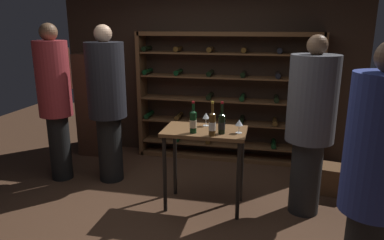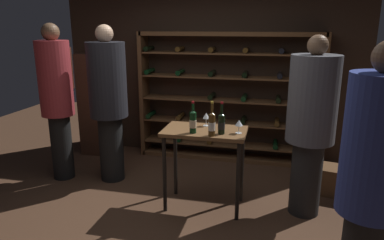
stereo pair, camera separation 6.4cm
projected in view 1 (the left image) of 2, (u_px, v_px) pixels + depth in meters
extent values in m
plane|color=#472D1E|center=(174.00, 216.00, 3.90)|extent=(10.15, 10.15, 0.00)
cube|color=#332319|center=(208.00, 74.00, 5.51)|extent=(4.64, 0.10, 2.60)
cube|color=brown|center=(142.00, 94.00, 5.61)|extent=(0.06, 0.32, 1.94)
cube|color=brown|center=(319.00, 102.00, 5.06)|extent=(0.06, 0.32, 1.94)
cube|color=brown|center=(228.00, 34.00, 5.09)|extent=(2.67, 0.32, 0.06)
cube|color=brown|center=(225.00, 156.00, 5.58)|extent=(2.67, 0.32, 0.06)
cube|color=brown|center=(225.00, 144.00, 5.53)|extent=(2.59, 0.32, 0.02)
cylinder|color=black|center=(179.00, 137.00, 5.67)|extent=(0.08, 0.30, 0.08)
cylinder|color=#4C3314|center=(209.00, 139.00, 5.56)|extent=(0.08, 0.30, 0.08)
cylinder|color=black|center=(274.00, 144.00, 5.36)|extent=(0.08, 0.30, 0.08)
cylinder|color=black|center=(308.00, 146.00, 5.25)|extent=(0.08, 0.30, 0.08)
cube|color=brown|center=(225.00, 122.00, 5.44)|extent=(2.59, 0.32, 0.02)
cylinder|color=black|center=(149.00, 115.00, 5.68)|extent=(0.08, 0.30, 0.08)
cylinder|color=#4C3314|center=(179.00, 116.00, 5.58)|extent=(0.08, 0.30, 0.08)
cylinder|color=black|center=(242.00, 120.00, 5.37)|extent=(0.08, 0.30, 0.08)
cylinder|color=#4C3314|center=(275.00, 122.00, 5.27)|extent=(0.08, 0.30, 0.08)
cylinder|color=black|center=(310.00, 123.00, 5.16)|extent=(0.08, 0.30, 0.08)
cube|color=brown|center=(226.00, 100.00, 5.34)|extent=(2.59, 0.32, 0.02)
cylinder|color=black|center=(210.00, 96.00, 5.38)|extent=(0.08, 0.30, 0.08)
cylinder|color=black|center=(243.00, 97.00, 5.28)|extent=(0.08, 0.30, 0.08)
cylinder|color=black|center=(276.00, 99.00, 5.18)|extent=(0.08, 0.30, 0.08)
cylinder|color=black|center=(312.00, 100.00, 5.07)|extent=(0.08, 0.30, 0.08)
cube|color=brown|center=(227.00, 77.00, 5.25)|extent=(2.59, 0.32, 0.02)
cylinder|color=black|center=(148.00, 71.00, 5.50)|extent=(0.08, 0.30, 0.08)
cylinder|color=black|center=(178.00, 72.00, 5.39)|extent=(0.08, 0.30, 0.08)
cylinder|color=black|center=(210.00, 73.00, 5.29)|extent=(0.08, 0.30, 0.08)
cylinder|color=black|center=(243.00, 74.00, 5.19)|extent=(0.08, 0.30, 0.08)
cylinder|color=black|center=(278.00, 75.00, 5.09)|extent=(0.08, 0.30, 0.08)
cylinder|color=#4C3314|center=(314.00, 76.00, 4.98)|extent=(0.08, 0.30, 0.08)
cube|color=brown|center=(227.00, 53.00, 5.16)|extent=(2.59, 0.32, 0.02)
cylinder|color=black|center=(147.00, 48.00, 5.41)|extent=(0.08, 0.30, 0.08)
cylinder|color=#4C3314|center=(178.00, 49.00, 5.30)|extent=(0.08, 0.30, 0.08)
cylinder|color=#4C3314|center=(211.00, 49.00, 5.20)|extent=(0.08, 0.30, 0.08)
cylinder|color=#4C3314|center=(244.00, 50.00, 5.10)|extent=(0.08, 0.30, 0.08)
cylinder|color=black|center=(279.00, 50.00, 4.99)|extent=(0.08, 0.30, 0.08)
cylinder|color=black|center=(316.00, 51.00, 4.89)|extent=(0.08, 0.30, 0.08)
cube|color=brown|center=(205.00, 131.00, 3.89)|extent=(0.91, 0.53, 0.04)
cylinder|color=black|center=(165.00, 175.00, 3.89)|extent=(0.04, 0.04, 0.88)
cylinder|color=black|center=(238.00, 181.00, 3.72)|extent=(0.04, 0.04, 0.88)
cylinder|color=black|center=(175.00, 160.00, 4.29)|extent=(0.04, 0.04, 0.88)
cylinder|color=black|center=(242.00, 166.00, 4.13)|extent=(0.04, 0.04, 0.88)
cylinder|color=black|center=(60.00, 147.00, 4.75)|extent=(0.28, 0.28, 0.89)
cylinder|color=#9E2D33|center=(53.00, 79.00, 4.51)|extent=(0.42, 0.42, 0.96)
sphere|color=brown|center=(48.00, 32.00, 4.36)|extent=(0.22, 0.22, 0.22)
cube|color=olive|center=(69.00, 69.00, 4.62)|extent=(0.04, 0.04, 0.54)
cylinder|color=black|center=(305.00, 176.00, 3.89)|extent=(0.33, 0.33, 0.84)
cylinder|color=#4C4C51|center=(313.00, 99.00, 3.67)|extent=(0.51, 0.51, 0.91)
sphere|color=brown|center=(317.00, 45.00, 3.52)|extent=(0.21, 0.21, 0.21)
cylinder|color=#2D3D8C|center=(380.00, 145.00, 2.23)|extent=(0.42, 0.42, 0.92)
cylinder|color=black|center=(110.00, 148.00, 4.72)|extent=(0.32, 0.32, 0.88)
cylinder|color=black|center=(106.00, 80.00, 4.48)|extent=(0.49, 0.49, 0.95)
sphere|color=tan|center=(103.00, 34.00, 4.33)|extent=(0.22, 0.22, 0.22)
cube|color=brown|center=(331.00, 179.00, 4.42)|extent=(0.54, 0.43, 0.34)
cube|color=#4C2D1E|center=(93.00, 105.00, 5.62)|extent=(0.44, 0.36, 1.61)
cylinder|color=black|center=(193.00, 123.00, 3.73)|extent=(0.07, 0.07, 0.22)
cone|color=black|center=(193.00, 111.00, 3.70)|extent=(0.07, 0.07, 0.03)
cylinder|color=black|center=(193.00, 107.00, 3.69)|extent=(0.03, 0.03, 0.07)
cylinder|color=maroon|center=(193.00, 102.00, 3.68)|extent=(0.03, 0.03, 0.02)
cylinder|color=#C6B28C|center=(193.00, 124.00, 3.74)|extent=(0.08, 0.08, 0.09)
cylinder|color=#4C3314|center=(212.00, 125.00, 3.63)|extent=(0.07, 0.07, 0.23)
cone|color=#4C3314|center=(212.00, 113.00, 3.60)|extent=(0.07, 0.07, 0.03)
cylinder|color=#4C3314|center=(212.00, 108.00, 3.59)|extent=(0.03, 0.03, 0.09)
cylinder|color=#B7932D|center=(213.00, 102.00, 3.57)|extent=(0.03, 0.03, 0.02)
cylinder|color=silver|center=(212.00, 126.00, 3.64)|extent=(0.07, 0.07, 0.09)
cylinder|color=black|center=(222.00, 124.00, 3.71)|extent=(0.07, 0.07, 0.20)
cone|color=black|center=(222.00, 114.00, 3.68)|extent=(0.07, 0.07, 0.03)
cylinder|color=black|center=(222.00, 108.00, 3.66)|extent=(0.03, 0.03, 0.10)
cylinder|color=maroon|center=(222.00, 103.00, 3.65)|extent=(0.03, 0.03, 0.02)
cylinder|color=black|center=(222.00, 125.00, 3.71)|extent=(0.08, 0.08, 0.08)
cylinder|color=silver|center=(239.00, 133.00, 3.76)|extent=(0.07, 0.07, 0.00)
cylinder|color=silver|center=(239.00, 129.00, 3.75)|extent=(0.01, 0.01, 0.08)
cone|color=silver|center=(239.00, 123.00, 3.73)|extent=(0.08, 0.08, 0.06)
cylinder|color=#590A14|center=(239.00, 124.00, 3.73)|extent=(0.05, 0.05, 0.02)
cylinder|color=silver|center=(206.00, 126.00, 4.03)|extent=(0.07, 0.07, 0.00)
cylinder|color=silver|center=(206.00, 122.00, 4.02)|extent=(0.01, 0.01, 0.08)
cone|color=silver|center=(206.00, 116.00, 4.00)|extent=(0.08, 0.08, 0.06)
cylinder|color=#590A14|center=(206.00, 117.00, 4.00)|extent=(0.04, 0.04, 0.02)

